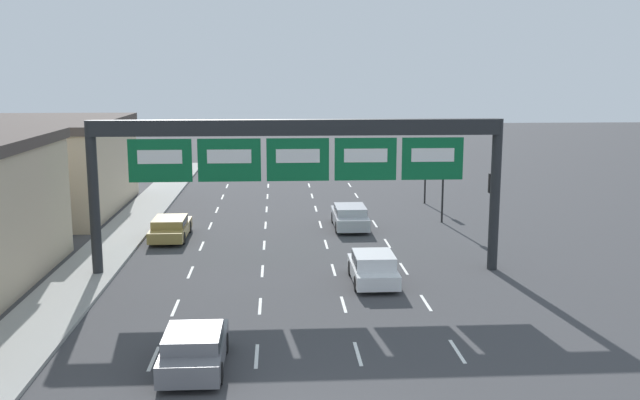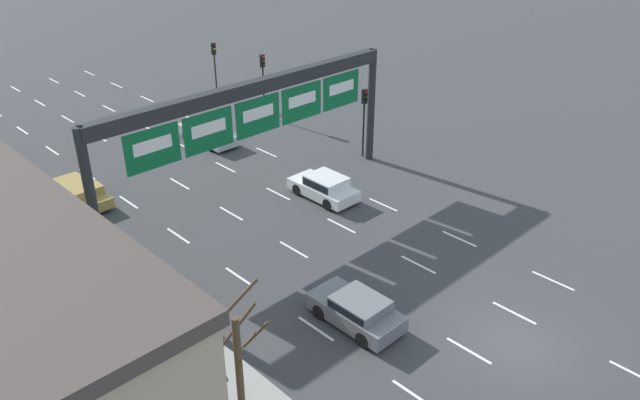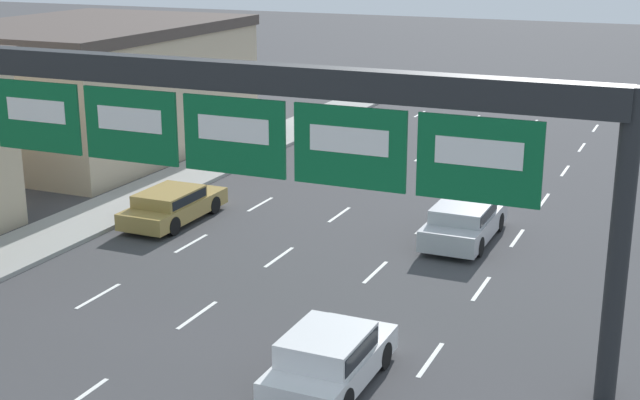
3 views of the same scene
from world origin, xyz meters
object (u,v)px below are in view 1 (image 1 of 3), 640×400
car_grey (194,348)px  traffic_light_near_gantry (426,159)px  traffic_light_far_end (491,200)px  car_gold (170,227)px  traffic_light_mid_block (443,168)px  car_silver (350,216)px  car_white (373,267)px  sign_gantry (298,150)px

car_grey → traffic_light_near_gantry: bearing=64.8°
traffic_light_near_gantry → traffic_light_far_end: bearing=-91.0°
car_gold → traffic_light_mid_block: size_ratio=0.98×
car_silver → traffic_light_mid_block: size_ratio=1.01×
car_gold → traffic_light_near_gantry: bearing=30.9°
car_silver → car_grey: bearing=-109.0°
car_white → car_grey: 11.02m
traffic_light_mid_block → traffic_light_far_end: size_ratio=1.06×
car_silver → traffic_light_mid_block: traffic_light_mid_block is taller
traffic_light_near_gantry → traffic_light_mid_block: bearing=-92.3°
sign_gantry → car_white: bearing=-30.0°
car_white → car_gold: 13.46m
car_silver → car_grey: (-6.87, -19.90, -0.03)m
car_white → car_gold: bearing=138.1°
car_white → traffic_light_mid_block: traffic_light_mid_block is taller
car_white → car_gold: (-10.02, 8.98, -0.07)m
car_white → traffic_light_far_end: size_ratio=0.92×
car_grey → traffic_light_mid_block: bearing=59.0°
car_gold → car_grey: 18.00m
car_gold → car_grey: car_grey is taller
traffic_light_mid_block → car_silver: bearing=-168.6°
car_silver → car_gold: (-10.15, -2.20, -0.06)m
car_silver → traffic_light_near_gantry: (6.03, 7.49, 2.39)m
car_gold → traffic_light_mid_block: 16.49m
car_white → traffic_light_near_gantry: bearing=71.8°
traffic_light_mid_block → car_grey: bearing=-121.0°
traffic_light_near_gantry → traffic_light_mid_block: (-0.25, -6.33, 0.22)m
sign_gantry → car_silver: size_ratio=3.93×
car_gold → sign_gantry: bearing=-46.3°
car_grey → traffic_light_near_gantry: (12.89, 27.39, 2.42)m
traffic_light_near_gantry → traffic_light_far_end: (-0.29, -16.22, 0.05)m
traffic_light_mid_block → traffic_light_far_end: (-0.04, -9.89, -0.17)m
car_silver → car_gold: car_silver is taller
car_gold → traffic_light_mid_block: bearing=11.9°
traffic_light_mid_block → traffic_light_far_end: 9.89m
car_white → car_silver: size_ratio=0.86×
car_white → traffic_light_near_gantry: size_ratio=0.94×
car_gold → car_grey: bearing=-79.5°
car_white → car_gold: size_ratio=0.89×
car_white → car_silver: 11.19m
car_white → car_grey: car_white is taller
car_white → traffic_light_near_gantry: traffic_light_near_gantry is taller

